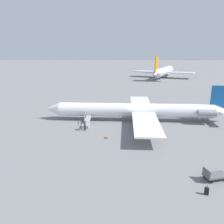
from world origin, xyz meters
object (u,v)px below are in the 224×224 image
airplane_far_left (164,71)px  boarding_stairs (86,124)px  luggage_cart (215,175)px  suitcase (207,191)px  airplane_main (140,110)px  passenger (85,124)px

airplane_far_left → boarding_stairs: size_ratio=8.99×
airplane_far_left → luggage_cart: bearing=-165.1°
airplane_far_left → suitcase: (11.55, 89.10, -2.61)m
airplane_far_left → boarding_stairs: 76.38m
boarding_stairs → suitcase: bearing=-141.7°
airplane_far_left → suitcase: airplane_far_left is taller
suitcase → luggage_cart: bearing=-123.8°
airplane_main → airplane_far_left: 70.34m
luggage_cart → boarding_stairs: bearing=-61.9°
airplane_main → suitcase: bearing=101.8°
airplane_main → passenger: bearing=32.4°
luggage_cart → passenger: bearing=-58.3°
passenger → luggage_cart: 19.33m
luggage_cart → suitcase: size_ratio=2.76×
passenger → airplane_far_left: bearing=-17.9°
luggage_cart → airplane_main: bearing=-89.7°
suitcase → boarding_stairs: bearing=-52.1°
passenger → suitcase: bearing=-138.7°
airplane_main → airplane_far_left: airplane_far_left is taller
boarding_stairs → suitcase: (-13.12, 16.86, -0.03)m
boarding_stairs → suitcase: boarding_stairs is taller
boarding_stairs → luggage_cart: boarding_stairs is taller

